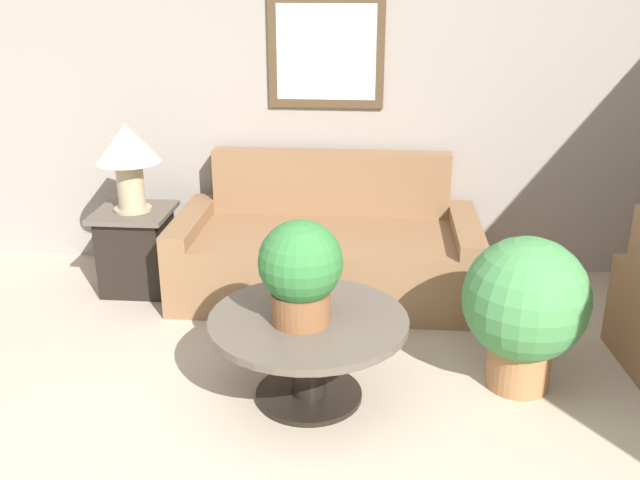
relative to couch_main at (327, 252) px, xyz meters
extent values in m
cube|color=gray|center=(-0.05, 0.55, 1.00)|extent=(7.80, 0.06, 2.60)
cube|color=#4C3823|center=(-0.05, 0.51, 1.33)|extent=(0.83, 0.03, 0.78)
cube|color=#B2BCC6|center=(-0.05, 0.49, 1.33)|extent=(0.71, 0.01, 0.66)
cube|color=brown|center=(0.00, -0.05, -0.06)|extent=(1.74, 0.99, 0.47)
cube|color=brown|center=(0.00, 0.37, 0.41)|extent=(1.74, 0.16, 0.47)
cube|color=brown|center=(-0.96, -0.05, -0.01)|extent=(0.18, 0.99, 0.57)
cube|color=brown|center=(0.96, -0.05, -0.01)|extent=(0.18, 0.99, 0.57)
cylinder|color=black|center=(0.01, -1.38, -0.28)|extent=(0.58, 0.58, 0.03)
cylinder|color=black|center=(0.01, -1.38, -0.06)|extent=(0.19, 0.19, 0.41)
cylinder|color=brown|center=(0.01, -1.38, 0.16)|extent=(1.05, 1.05, 0.04)
cube|color=black|center=(-1.36, -0.07, -0.02)|extent=(0.45, 0.45, 0.56)
cube|color=brown|center=(-1.36, -0.07, 0.28)|extent=(0.52, 0.52, 0.03)
cylinder|color=tan|center=(-1.36, -0.07, 0.31)|extent=(0.26, 0.26, 0.02)
cylinder|color=tan|center=(-1.36, -0.07, 0.48)|extent=(0.19, 0.19, 0.33)
cone|color=beige|center=(-1.36, -0.07, 0.78)|extent=(0.45, 0.45, 0.26)
cylinder|color=brown|center=(-0.02, -1.42, 0.26)|extent=(0.31, 0.31, 0.17)
sphere|color=#2D6B33|center=(-0.02, -1.42, 0.51)|extent=(0.43, 0.43, 0.43)
cylinder|color=#9E6B42|center=(1.16, -1.16, -0.16)|extent=(0.34, 0.34, 0.28)
sphere|color=#428447|center=(1.16, -1.16, 0.23)|extent=(0.68, 0.68, 0.68)
camera|label=1|loc=(0.36, -4.69, 1.86)|focal=40.00mm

